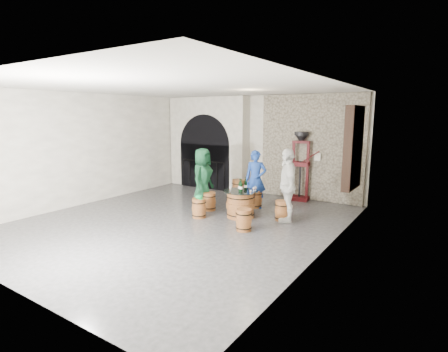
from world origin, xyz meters
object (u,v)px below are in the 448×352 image
Objects in this scene: barrel_stool_right at (282,211)px; wine_bottle_left at (240,186)px; wine_bottle_center at (241,187)px; person_green at (203,179)px; person_blue at (256,179)px; barrel_table at (240,204)px; corking_press at (301,161)px; wine_bottle_right at (246,185)px; person_white at (287,185)px; barrel_stool_near_right at (244,220)px; barrel_stool_far at (256,199)px; side_barrel at (239,189)px; barrel_stool_near_left at (199,208)px; barrel_stool_left at (209,201)px.

barrel_stool_right is 1.21m from wine_bottle_left.
barrel_stool_right is 1.18m from wine_bottle_center.
person_green reaches higher than person_blue.
wine_bottle_center is at bearing -54.19° from barrel_table.
barrel_table is 0.43× the size of corking_press.
barrel_stool_right is 2.48m from corking_press.
person_white is at bearing 11.53° from wine_bottle_right.
barrel_stool_near_right is 1.53× the size of wine_bottle_right.
side_barrel is (-0.98, 0.70, 0.05)m from barrel_stool_far.
barrel_stool_near_left is 1.32m from wine_bottle_right.
person_white reaches higher than barrel_stool_near_right.
wine_bottle_center is 0.55× the size of side_barrel.
person_white reaches higher than barrel_stool_right.
wine_bottle_center is at bearing -107.46° from corking_press.
wine_bottle_left is 0.07m from wine_bottle_center.
barrel_stool_right is at bearing 23.65° from wine_bottle_center.
side_barrel is 2.08m from corking_press.
corking_press is at bearing 77.96° from wine_bottle_left.
barrel_stool_near_right is at bearing -96.09° from person_blue.
person_green is at bearing -175.06° from barrel_stool_right.
barrel_stool_near_right is 0.28× the size of person_white.
corking_press reaches higher than wine_bottle_right.
wine_bottle_left is (0.01, -0.05, 0.48)m from barrel_table.
person_green is at bearing 174.49° from barrel_table.
barrel_table is at bearing -57.68° from side_barrel.
person_green reaches higher than barrel_table.
person_white is at bearing 20.29° from wine_bottle_left.
person_green is at bearing -116.99° from person_white.
person_green is at bearing -179.24° from wine_bottle_right.
wine_bottle_left is 1.00× the size of wine_bottle_right.
person_blue is (-0.12, 1.02, 0.47)m from barrel_table.
corking_press is (1.67, 0.83, 0.92)m from side_barrel.
person_blue is at bearing -61.55° from person_green.
person_blue is (-0.73, 1.89, 0.56)m from barrel_stool_near_right.
person_green is (-1.90, 0.99, 0.60)m from barrel_stool_near_right.
barrel_table is 1.06m from barrel_stool_far.
corking_press reaches higher than barrel_stool_near_right.
wine_bottle_right is (-0.54, 1.01, 0.57)m from barrel_stool_near_right.
wine_bottle_right is 0.16× the size of corking_press.
wine_bottle_right is at bearing -53.95° from side_barrel.
barrel_table is at bearing 35.62° from barrel_stool_near_left.
barrel_stool_near_right is (0.73, -1.92, 0.00)m from barrel_stool_far.
corking_press is at bearing 79.27° from wine_bottle_center.
person_green is (-2.30, -0.20, 0.60)m from barrel_stool_right.
wine_bottle_right is (1.11, 0.04, 0.57)m from barrel_stool_left.
person_blue reaches higher than wine_bottle_center.
wine_bottle_left is (-1.00, -0.37, 0.57)m from barrel_stool_right.
barrel_stool_near_left is 0.24× the size of corking_press.
person_green is at bearing 172.36° from wine_bottle_left.
barrel_stool_near_right is 2.10m from person_blue.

